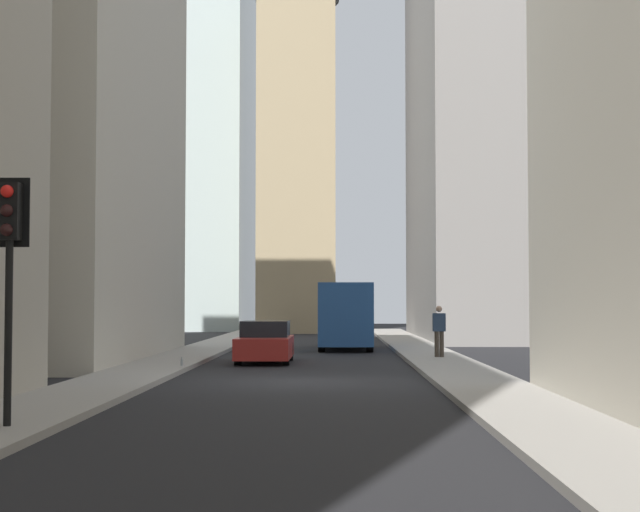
# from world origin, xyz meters

# --- Properties ---
(ground_plane) EXTENTS (135.00, 135.00, 0.00)m
(ground_plane) POSITION_xyz_m (0.00, 0.00, 0.00)
(ground_plane) COLOR black
(sidewalk_right) EXTENTS (90.00, 2.20, 0.14)m
(sidewalk_right) POSITION_xyz_m (0.00, 4.50, 0.07)
(sidewalk_right) COLOR gray
(sidewalk_right) RESTS_ON ground_plane
(sidewalk_left) EXTENTS (90.00, 2.20, 0.14)m
(sidewalk_left) POSITION_xyz_m (0.00, -4.50, 0.07)
(sidewalk_left) COLOR gray
(sidewalk_left) RESTS_ON ground_plane
(building_left_far) EXTENTS (19.27, 10.50, 27.71)m
(building_left_far) POSITION_xyz_m (29.37, -10.59, 13.87)
(building_left_far) COLOR gray
(building_left_far) RESTS_ON ground_plane
(building_right_midfar) EXTENTS (16.23, 10.00, 23.85)m
(building_right_midfar) POSITION_xyz_m (9.37, 10.60, 11.92)
(building_right_midfar) COLOR beige
(building_right_midfar) RESTS_ON ground_plane
(church_spire) EXTENTS (5.66, 5.66, 38.00)m
(church_spire) POSITION_xyz_m (40.36, 1.58, 19.89)
(church_spire) COLOR #9E8966
(church_spire) RESTS_ON ground_plane
(delivery_truck) EXTENTS (6.46, 2.25, 2.84)m
(delivery_truck) POSITION_xyz_m (17.22, -1.40, 1.46)
(delivery_truck) COLOR #285699
(delivery_truck) RESTS_ON ground_plane
(sedan_red) EXTENTS (4.30, 1.78, 1.42)m
(sedan_red) POSITION_xyz_m (7.91, 1.40, 0.66)
(sedan_red) COLOR maroon
(sedan_red) RESTS_ON ground_plane
(traffic_light_foreground) EXTENTS (0.43, 0.52, 3.89)m
(traffic_light_foreground) POSITION_xyz_m (-10.35, 4.11, 2.99)
(traffic_light_foreground) COLOR black
(traffic_light_foreground) RESTS_ON sidewalk_right
(pedestrian) EXTENTS (0.26, 0.44, 1.78)m
(pedestrian) POSITION_xyz_m (8.99, -4.60, 1.11)
(pedestrian) COLOR #473D33
(pedestrian) RESTS_ON sidewalk_left
(discarded_bottle) EXTENTS (0.07, 0.07, 0.27)m
(discarded_bottle) POSITION_xyz_m (3.96, 3.62, 0.25)
(discarded_bottle) COLOR #999EA3
(discarded_bottle) RESTS_ON sidewalk_right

